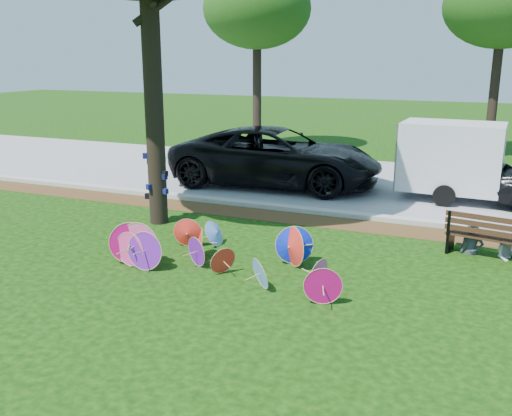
{
  "coord_description": "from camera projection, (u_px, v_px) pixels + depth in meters",
  "views": [
    {
      "loc": [
        4.95,
        -8.63,
        4.01
      ],
      "look_at": [
        0.5,
        2.0,
        0.9
      ],
      "focal_mm": 40.0,
      "sensor_mm": 36.0,
      "label": 1
    }
  ],
  "objects": [
    {
      "name": "black_van",
      "position": [
        276.0,
        157.0,
        17.84
      ],
      "size": [
        6.71,
        3.45,
        1.81
      ],
      "primitive_type": "imported",
      "rotation": [
        0.0,
        0.0,
        1.64
      ],
      "color": "black",
      "rests_on": "ground"
    },
    {
      "name": "bg_trees",
      "position": [
        459.0,
        5.0,
        20.75
      ],
      "size": [
        18.39,
        6.12,
        7.4
      ],
      "color": "black",
      "rests_on": "ground"
    },
    {
      "name": "curb",
      "position": [
        285.0,
        208.0,
        15.19
      ],
      "size": [
        90.0,
        0.3,
        0.12
      ],
      "primitive_type": "cube",
      "color": "#B7B5AD",
      "rests_on": "ground"
    },
    {
      "name": "ground",
      "position": [
        190.0,
        278.0,
        10.58
      ],
      "size": [
        90.0,
        90.0,
        0.0
      ],
      "primitive_type": "plane",
      "color": "black",
      "rests_on": "ground"
    },
    {
      "name": "cargo_trailer",
      "position": [
        451.0,
        156.0,
        15.97
      ],
      "size": [
        2.77,
        1.82,
        2.49
      ],
      "primitive_type": "cube",
      "rotation": [
        0.0,
        0.0,
        -0.04
      ],
      "color": "silver",
      "rests_on": "ground"
    },
    {
      "name": "park_bench",
      "position": [
        491.0,
        235.0,
        11.58
      ],
      "size": [
        1.85,
        0.97,
        0.92
      ],
      "primitive_type": null,
      "rotation": [
        0.0,
        0.0,
        -0.18
      ],
      "color": "black",
      "rests_on": "ground"
    },
    {
      "name": "person_right",
      "position": [
        510.0,
        232.0,
        11.47
      ],
      "size": [
        0.64,
        0.58,
        1.09
      ],
      "primitive_type": "imported",
      "rotation": [
        0.0,
        0.0,
        0.38
      ],
      "color": "silver",
      "rests_on": "ground"
    },
    {
      "name": "mulch_strip",
      "position": [
        276.0,
        216.0,
        14.58
      ],
      "size": [
        90.0,
        1.0,
        0.01
      ],
      "primitive_type": "cube",
      "color": "#472D16",
      "rests_on": "ground"
    },
    {
      "name": "person_left",
      "position": [
        474.0,
        224.0,
        11.7
      ],
      "size": [
        0.48,
        0.33,
        1.28
      ],
      "primitive_type": "imported",
      "rotation": [
        0.0,
        0.0,
        0.06
      ],
      "color": "#363D49",
      "rests_on": "ground"
    },
    {
      "name": "street",
      "position": [
        328.0,
        179.0,
        18.9
      ],
      "size": [
        90.0,
        8.0,
        0.01
      ],
      "primitive_type": "cube",
      "color": "gray",
      "rests_on": "ground"
    },
    {
      "name": "parasol_pile",
      "position": [
        208.0,
        249.0,
        11.03
      ],
      "size": [
        4.82,
        2.47,
        0.86
      ],
      "color": "#6093EB",
      "rests_on": "ground"
    }
  ]
}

